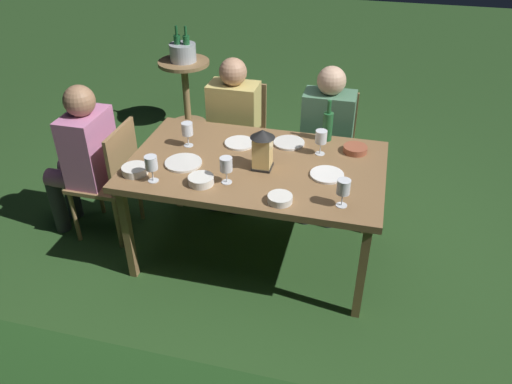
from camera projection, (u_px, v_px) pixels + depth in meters
ground_plane at (256, 252)px, 3.63m from camera, size 16.00×16.00×0.00m
dining_table at (256, 170)px, 3.25m from camera, size 1.63×1.00×0.74m
chair_side_left_a at (328, 142)px, 4.01m from camera, size 0.42×0.40×0.87m
person_in_green at (326, 136)px, 3.77m from camera, size 0.38×0.47×1.15m
chair_side_left_b at (239, 132)px, 4.16m from camera, size 0.42×0.40×0.87m
person_in_mustard at (232, 125)px, 3.92m from camera, size 0.38×0.47×1.15m
chair_head_far at (111, 176)px, 3.58m from camera, size 0.40×0.42×0.87m
person_in_pink at (82, 154)px, 3.54m from camera, size 0.48×0.38×1.15m
lantern_centerpiece at (262, 147)px, 3.09m from camera, size 0.15×0.15×0.27m
green_bottle_on_table at (328, 125)px, 3.43m from camera, size 0.07×0.07×0.29m
wine_glass_a at (321, 138)px, 3.26m from camera, size 0.08×0.08×0.17m
wine_glass_b at (151, 164)px, 2.98m from camera, size 0.08×0.08×0.17m
wine_glass_c at (187, 130)px, 3.35m from camera, size 0.08×0.08×0.17m
wine_glass_d at (343, 188)px, 2.76m from camera, size 0.08×0.08×0.17m
wine_glass_e at (226, 166)px, 2.97m from camera, size 0.08×0.08×0.17m
plate_a at (327, 175)px, 3.09m from camera, size 0.21×0.21×0.01m
plate_b at (240, 143)px, 3.43m from camera, size 0.21×0.21×0.01m
plate_c at (183, 163)px, 3.21m from camera, size 0.24×0.24×0.01m
plate_d at (289, 143)px, 3.44m from camera, size 0.21×0.21×0.01m
bowl_olives at (135, 170)px, 3.10m from camera, size 0.16×0.16×0.05m
bowl_bread at (280, 198)px, 2.85m from camera, size 0.14×0.14×0.04m
bowl_salad at (201, 180)px, 3.01m from camera, size 0.16×0.16×0.05m
bowl_dip at (355, 149)px, 3.33m from camera, size 0.16×0.16×0.04m
side_table at (185, 84)px, 5.11m from camera, size 0.51×0.51×0.70m
ice_bucket at (183, 51)px, 4.92m from camera, size 0.26×0.26×0.34m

